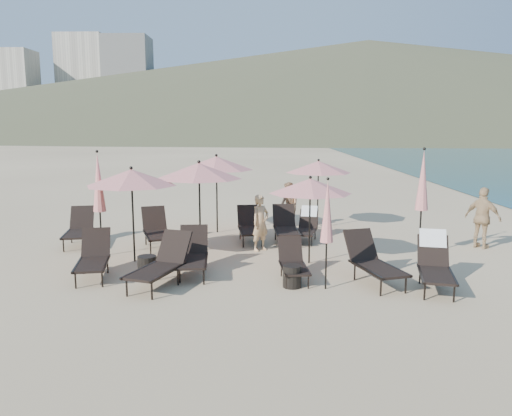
{
  "coord_description": "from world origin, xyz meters",
  "views": [
    {
      "loc": [
        -0.12,
        -10.41,
        3.35
      ],
      "look_at": [
        -0.44,
        3.5,
        1.1
      ],
      "focal_mm": 35.0,
      "sensor_mm": 36.0,
      "label": 1
    }
  ],
  "objects_px": {
    "umbrella_open_2": "(310,186)",
    "beachgoer_c": "(483,218)",
    "side_table_0": "(147,265)",
    "umbrella_open_0": "(131,178)",
    "umbrella_closed_0": "(327,212)",
    "lounger_1": "(161,263)",
    "lounger_9": "(286,226)",
    "umbrella_open_4": "(318,167)",
    "umbrella_open_3": "(216,163)",
    "beachgoer_b": "(289,206)",
    "lounger_5": "(435,262)",
    "side_table_1": "(292,276)",
    "lounger_2": "(193,254)",
    "lounger_4": "(373,261)",
    "lounger_7": "(157,229)",
    "lounger_0": "(93,257)",
    "lounger_6": "(79,228)",
    "umbrella_closed_2": "(99,183)",
    "umbrella_open_1": "(199,171)",
    "lounger_3": "(293,262)",
    "lounger_8": "(250,226)",
    "beachgoer_a": "(260,223)",
    "lounger_10": "(307,225)",
    "umbrella_closed_1": "(423,181)"
  },
  "relations": [
    {
      "from": "umbrella_closed_0",
      "to": "lounger_7",
      "type": "bearing_deg",
      "value": 139.73
    },
    {
      "from": "lounger_9",
      "to": "umbrella_open_4",
      "type": "distance_m",
      "value": 2.86
    },
    {
      "from": "beachgoer_c",
      "to": "lounger_2",
      "type": "bearing_deg",
      "value": 66.9
    },
    {
      "from": "umbrella_open_0",
      "to": "umbrella_closed_0",
      "type": "height_order",
      "value": "umbrella_open_0"
    },
    {
      "from": "umbrella_open_1",
      "to": "umbrella_closed_0",
      "type": "height_order",
      "value": "umbrella_open_1"
    },
    {
      "from": "umbrella_open_3",
      "to": "beachgoer_b",
      "type": "xyz_separation_m",
      "value": [
        2.32,
        0.62,
        -1.45
      ]
    },
    {
      "from": "umbrella_open_0",
      "to": "side_table_0",
      "type": "xyz_separation_m",
      "value": [
        0.57,
        -1.03,
        -1.93
      ]
    },
    {
      "from": "side_table_1",
      "to": "lounger_4",
      "type": "bearing_deg",
      "value": 11.63
    },
    {
      "from": "lounger_4",
      "to": "umbrella_open_3",
      "type": "height_order",
      "value": "umbrella_open_3"
    },
    {
      "from": "lounger_3",
      "to": "lounger_8",
      "type": "bearing_deg",
      "value": 100.83
    },
    {
      "from": "umbrella_open_2",
      "to": "beachgoer_c",
      "type": "bearing_deg",
      "value": 19.02
    },
    {
      "from": "lounger_1",
      "to": "umbrella_open_2",
      "type": "distance_m",
      "value": 4.06
    },
    {
      "from": "umbrella_closed_2",
      "to": "umbrella_closed_0",
      "type": "bearing_deg",
      "value": -24.81
    },
    {
      "from": "lounger_5",
      "to": "umbrella_open_4",
      "type": "relative_size",
      "value": 0.81
    },
    {
      "from": "lounger_3",
      "to": "umbrella_open_1",
      "type": "relative_size",
      "value": 0.61
    },
    {
      "from": "lounger_4",
      "to": "lounger_9",
      "type": "xyz_separation_m",
      "value": [
        -1.76,
        3.89,
        -0.01
      ]
    },
    {
      "from": "umbrella_open_2",
      "to": "lounger_5",
      "type": "bearing_deg",
      "value": -35.96
    },
    {
      "from": "lounger_7",
      "to": "side_table_0",
      "type": "bearing_deg",
      "value": -102.33
    },
    {
      "from": "lounger_8",
      "to": "umbrella_closed_2",
      "type": "height_order",
      "value": "umbrella_closed_2"
    },
    {
      "from": "umbrella_open_1",
      "to": "umbrella_closed_2",
      "type": "xyz_separation_m",
      "value": [
        -2.53,
        -0.58,
        -0.26
      ]
    },
    {
      "from": "lounger_0",
      "to": "umbrella_open_0",
      "type": "bearing_deg",
      "value": 54.89
    },
    {
      "from": "lounger_1",
      "to": "lounger_8",
      "type": "relative_size",
      "value": 1.1
    },
    {
      "from": "lounger_5",
      "to": "umbrella_closed_0",
      "type": "relative_size",
      "value": 0.8
    },
    {
      "from": "lounger_6",
      "to": "umbrella_closed_0",
      "type": "bearing_deg",
      "value": -40.95
    },
    {
      "from": "lounger_5",
      "to": "side_table_1",
      "type": "height_order",
      "value": "lounger_5"
    },
    {
      "from": "lounger_7",
      "to": "umbrella_open_2",
      "type": "distance_m",
      "value": 4.74
    },
    {
      "from": "umbrella_open_2",
      "to": "umbrella_closed_0",
      "type": "relative_size",
      "value": 0.93
    },
    {
      "from": "lounger_0",
      "to": "lounger_4",
      "type": "relative_size",
      "value": 0.94
    },
    {
      "from": "lounger_5",
      "to": "side_table_1",
      "type": "xyz_separation_m",
      "value": [
        -3.01,
        -0.09,
        -0.3
      ]
    },
    {
      "from": "lounger_4",
      "to": "umbrella_open_2",
      "type": "relative_size",
      "value": 0.88
    },
    {
      "from": "lounger_9",
      "to": "lounger_1",
      "type": "bearing_deg",
      "value": -127.76
    },
    {
      "from": "side_table_0",
      "to": "beachgoer_c",
      "type": "height_order",
      "value": "beachgoer_c"
    },
    {
      "from": "lounger_9",
      "to": "umbrella_open_2",
      "type": "bearing_deg",
      "value": -81.98
    },
    {
      "from": "lounger_7",
      "to": "lounger_9",
      "type": "bearing_deg",
      "value": -9.59
    },
    {
      "from": "lounger_5",
      "to": "umbrella_open_2",
      "type": "xyz_separation_m",
      "value": [
        -2.5,
        1.81,
        1.4
      ]
    },
    {
      "from": "umbrella_open_2",
      "to": "umbrella_open_3",
      "type": "xyz_separation_m",
      "value": [
        -2.66,
        3.68,
        0.3
      ]
    },
    {
      "from": "lounger_4",
      "to": "umbrella_open_0",
      "type": "bearing_deg",
      "value": 146.73
    },
    {
      "from": "umbrella_open_4",
      "to": "umbrella_open_3",
      "type": "bearing_deg",
      "value": -167.02
    },
    {
      "from": "lounger_3",
      "to": "umbrella_closed_1",
      "type": "xyz_separation_m",
      "value": [
        3.44,
        2.15,
        1.59
      ]
    },
    {
      "from": "lounger_6",
      "to": "beachgoer_a",
      "type": "distance_m",
      "value": 5.28
    },
    {
      "from": "lounger_3",
      "to": "lounger_0",
      "type": "bearing_deg",
      "value": 173.72
    },
    {
      "from": "lounger_10",
      "to": "lounger_1",
      "type": "bearing_deg",
      "value": -116.34
    },
    {
      "from": "lounger_9",
      "to": "umbrella_open_2",
      "type": "relative_size",
      "value": 0.83
    },
    {
      "from": "lounger_0",
      "to": "lounger_6",
      "type": "distance_m",
      "value": 3.46
    },
    {
      "from": "lounger_7",
      "to": "side_table_1",
      "type": "xyz_separation_m",
      "value": [
        3.67,
        -3.59,
        -0.25
      ]
    },
    {
      "from": "lounger_2",
      "to": "umbrella_open_2",
      "type": "distance_m",
      "value": 3.28
    },
    {
      "from": "umbrella_open_0",
      "to": "side_table_1",
      "type": "relative_size",
      "value": 5.12
    },
    {
      "from": "umbrella_closed_2",
      "to": "lounger_6",
      "type": "bearing_deg",
      "value": 129.92
    },
    {
      "from": "lounger_0",
      "to": "lounger_1",
      "type": "height_order",
      "value": "lounger_1"
    },
    {
      "from": "lounger_7",
      "to": "beachgoer_b",
      "type": "distance_m",
      "value": 4.65
    }
  ]
}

